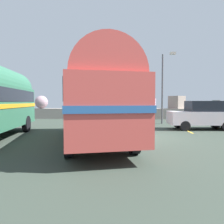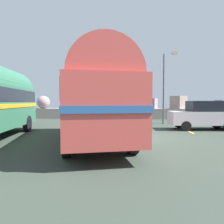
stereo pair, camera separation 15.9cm
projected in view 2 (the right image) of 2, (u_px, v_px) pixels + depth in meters
The scene contains 5 objects.
ground at pixel (138, 137), 10.63m from camera, with size 32.00×26.00×0.02m.
breakwater at pixel (128, 111), 22.37m from camera, with size 31.36×2.07×2.48m.
vintage_coach at pixel (93, 97), 9.44m from camera, with size 4.44×8.91×3.70m.
parked_car_nearest at pixel (203, 115), 13.45m from camera, with size 4.15×1.82×1.86m.
lamp_post at pixel (165, 84), 16.74m from camera, with size 0.92×0.95×5.67m.
Camera 2 is at (-0.64, -10.61, 1.83)m, focal length 33.31 mm.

